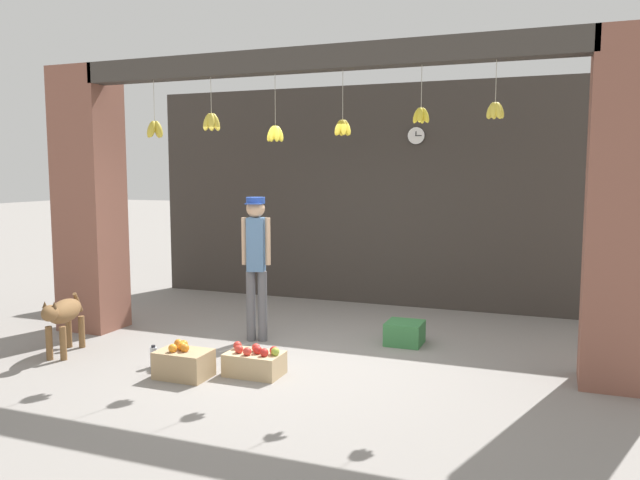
% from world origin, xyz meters
% --- Properties ---
extents(ground_plane, '(60.00, 60.00, 0.00)m').
position_xyz_m(ground_plane, '(0.00, 0.00, 0.00)').
color(ground_plane, gray).
extents(shop_back_wall, '(7.43, 0.12, 3.29)m').
position_xyz_m(shop_back_wall, '(0.00, 3.05, 1.64)').
color(shop_back_wall, '#38332D').
rests_on(shop_back_wall, ground_plane).
extents(shop_pillar_left, '(0.70, 0.60, 3.29)m').
position_xyz_m(shop_pillar_left, '(-3.06, 0.30, 1.64)').
color(shop_pillar_left, brown).
rests_on(shop_pillar_left, ground_plane).
extents(shop_pillar_right, '(0.70, 0.60, 3.29)m').
position_xyz_m(shop_pillar_right, '(3.06, 0.30, 1.64)').
color(shop_pillar_right, brown).
rests_on(shop_pillar_right, ground_plane).
extents(storefront_awning, '(5.53, 0.30, 0.97)m').
position_xyz_m(storefront_awning, '(-0.02, 0.12, 3.11)').
color(storefront_awning, '#3D3833').
extents(dog, '(0.45, 0.89, 0.66)m').
position_xyz_m(dog, '(-2.55, -0.77, 0.45)').
color(dog, brown).
rests_on(dog, ground_plane).
extents(shopkeeper, '(0.33, 0.30, 1.71)m').
position_xyz_m(shopkeeper, '(-0.82, 0.50, 1.02)').
color(shopkeeper, '#56565B').
rests_on(shopkeeper, ground_plane).
extents(fruit_crate_oranges, '(0.52, 0.36, 0.35)m').
position_xyz_m(fruit_crate_oranges, '(-0.90, -0.95, 0.15)').
color(fruit_crate_oranges, tan).
rests_on(fruit_crate_oranges, ground_plane).
extents(fruit_crate_apples, '(0.55, 0.36, 0.30)m').
position_xyz_m(fruit_crate_apples, '(-0.28, -0.64, 0.13)').
color(fruit_crate_apples, tan).
rests_on(fruit_crate_apples, ground_plane).
extents(produce_box_green, '(0.42, 0.42, 0.26)m').
position_xyz_m(produce_box_green, '(0.86, 0.98, 0.13)').
color(produce_box_green, '#387A42').
rests_on(produce_box_green, ground_plane).
extents(water_bottle, '(0.07, 0.07, 0.23)m').
position_xyz_m(water_bottle, '(-1.37, -0.79, 0.11)').
color(water_bottle, silver).
rests_on(water_bottle, ground_plane).
extents(wall_clock, '(0.26, 0.03, 0.26)m').
position_xyz_m(wall_clock, '(0.52, 2.97, 2.52)').
color(wall_clock, black).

